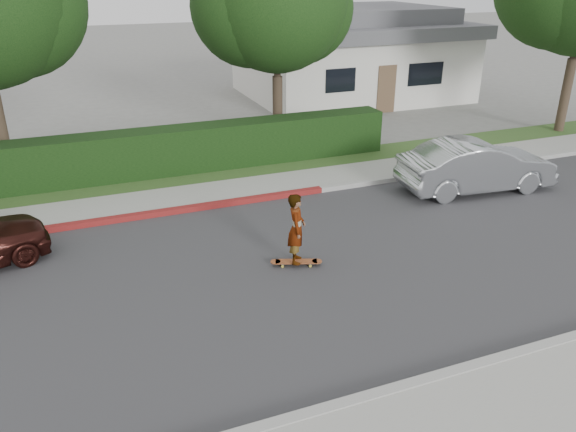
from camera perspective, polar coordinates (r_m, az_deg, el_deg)
name	(u,v)px	position (r m, az deg, el deg)	size (l,w,h in m)	color
ground	(355,260)	(12.79, 6.85, -4.46)	(120.00, 120.00, 0.00)	slate
road	(355,260)	(12.79, 6.85, -4.45)	(60.00, 8.00, 0.01)	#2D2D30
curb_near	(473,368)	(9.94, 18.28, -14.44)	(60.00, 0.20, 0.15)	#9E9E99
sidewalk_near	(512,405)	(9.46, 21.78, -17.43)	(60.00, 1.60, 0.12)	gray
curb_far	(289,194)	(16.13, 0.07, 2.22)	(60.00, 0.20, 0.15)	#9E9E99
curb_red_section	(108,220)	(15.17, -17.79, -0.44)	(12.00, 0.21, 0.15)	maroon
sidewalk_far	(278,184)	(16.92, -1.05, 3.23)	(60.00, 1.60, 0.12)	gray
planting_strip	(261,168)	(18.34, -2.81, 4.85)	(60.00, 1.60, 0.10)	#2D4C1E
hedge	(163,153)	(18.01, -12.60, 6.28)	(15.00, 1.00, 1.50)	black
tree_center	(274,4)	(20.29, -1.38, 20.74)	(5.66, 4.84, 7.44)	#33261C
house	(350,53)	(29.41, 6.33, 16.13)	(10.60, 8.60, 4.30)	beige
skateboard	(296,262)	(12.42, 0.85, -4.67)	(1.15, 0.60, 0.11)	gold
skateboarder	(297,229)	(12.05, 0.87, -1.28)	(0.58, 0.38, 1.59)	white
car_silver	(477,166)	(17.30, 18.62, 4.84)	(1.58, 4.54, 1.50)	#B0B4B8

